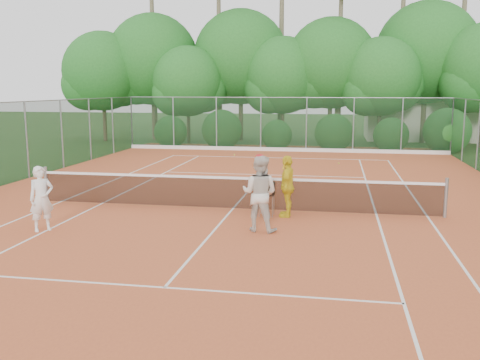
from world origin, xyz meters
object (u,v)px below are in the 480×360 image
player_white (42,199)px  player_center_grp (260,193)px  ball_hopper (267,189)px  player_yellow (287,186)px

player_white → player_center_grp: (5.31, 0.95, 0.14)m
player_white → player_center_grp: bearing=-34.4°
player_white → ball_hopper: 5.87m
player_white → ball_hopper: bearing=-18.6°
player_white → player_yellow: bearing=-20.8°
ball_hopper → player_center_grp: bearing=-71.0°
player_yellow → ball_hopper: size_ratio=1.82×
player_center_grp → ball_hopper: player_center_grp is taller
ball_hopper → player_white: bearing=-136.2°
player_center_grp → player_yellow: player_center_grp is taller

